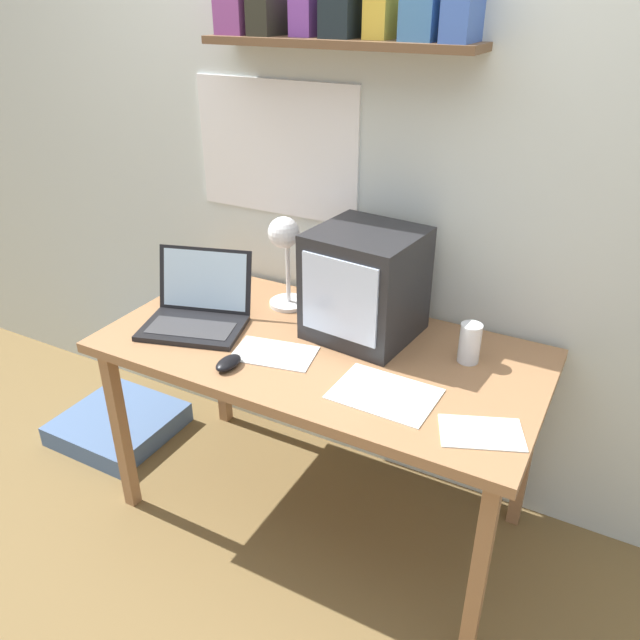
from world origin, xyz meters
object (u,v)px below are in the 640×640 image
open_notebook (385,394)px  floor_cushion (119,424)px  laptop (198,307)px  loose_paper_near_laptop (274,354)px  corner_desk (320,363)px  computer_mouse (228,363)px  crt_monitor (365,284)px  desk_lamp (285,248)px  loose_paper_near_monitor (481,433)px  juice_glass (470,345)px

open_notebook → floor_cushion: 1.51m
laptop → loose_paper_near_laptop: bearing=-26.8°
corner_desk → open_notebook: (0.30, -0.16, 0.07)m
laptop → open_notebook: bearing=-24.6°
computer_mouse → crt_monitor: bearing=55.6°
corner_desk → computer_mouse: (-0.19, -0.25, 0.08)m
crt_monitor → desk_lamp: bearing=-176.9°
crt_monitor → desk_lamp: crt_monitor is taller
open_notebook → floor_cushion: size_ratio=0.65×
loose_paper_near_monitor → open_notebook: bearing=171.6°
open_notebook → loose_paper_near_laptop: same height
laptop → floor_cushion: bearing=158.7°
juice_glass → loose_paper_near_laptop: (-0.57, -0.26, -0.06)m
corner_desk → computer_mouse: computer_mouse is taller
corner_desk → computer_mouse: 0.33m
computer_mouse → loose_paper_near_laptop: size_ratio=0.36×
corner_desk → floor_cushion: 1.21m
loose_paper_near_laptop → loose_paper_near_monitor: bearing=-6.8°
juice_glass → loose_paper_near_laptop: 0.63m
open_notebook → floor_cushion: open_notebook is taller
loose_paper_near_laptop → loose_paper_near_monitor: 0.71m
laptop → desk_lamp: bearing=27.6°
laptop → desk_lamp: (0.23, 0.22, 0.19)m
floor_cushion → juice_glass: bearing=5.9°
laptop → open_notebook: size_ratio=1.37×
desk_lamp → loose_paper_near_monitor: desk_lamp is taller
laptop → loose_paper_near_monitor: bearing=-24.8°
loose_paper_near_monitor → desk_lamp: bearing=156.0°
crt_monitor → juice_glass: 0.39m
corner_desk → crt_monitor: size_ratio=3.98×
crt_monitor → loose_paper_near_laptop: bearing=-120.0°
juice_glass → loose_paper_near_monitor: bearing=-67.8°
corner_desk → crt_monitor: bearing=60.9°
laptop → computer_mouse: laptop is taller
laptop → open_notebook: (0.76, -0.10, -0.06)m
loose_paper_near_laptop → floor_cushion: bearing=173.5°
laptop → juice_glass: (0.92, 0.20, -0.00)m
computer_mouse → loose_paper_near_laptop: bearing=58.6°
computer_mouse → loose_paper_near_monitor: (0.79, 0.05, -0.01)m
juice_glass → loose_paper_near_monitor: size_ratio=0.51×
corner_desk → crt_monitor: crt_monitor is taller
computer_mouse → loose_paper_near_monitor: 0.79m
laptop → corner_desk: bearing=-10.4°
laptop → crt_monitor: bearing=4.0°
desk_lamp → corner_desk: bearing=-58.2°
crt_monitor → floor_cushion: (-1.12, -0.17, -0.88)m
crt_monitor → floor_cushion: bearing=-165.9°
loose_paper_near_laptop → computer_mouse: bearing=-121.4°
juice_glass → floor_cushion: 1.68m
laptop → desk_lamp: desk_lamp is taller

